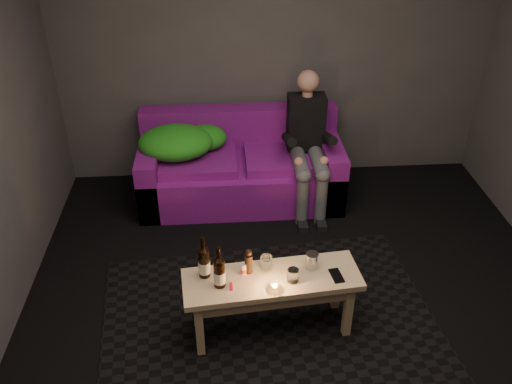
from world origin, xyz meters
TOP-DOWN VIEW (x-y plane):
  - floor at (0.00, 0.00)m, footprint 4.50×4.50m
  - room at (0.00, 0.47)m, footprint 4.50×4.50m
  - rug at (-0.23, 0.13)m, footprint 2.46×1.90m
  - sofa at (-0.35, 1.81)m, footprint 1.83×0.82m
  - green_blanket at (-0.88, 1.81)m, footprint 0.80×0.55m
  - person at (0.24, 1.67)m, footprint 0.33×0.76m
  - coffee_table at (-0.23, 0.08)m, footprint 1.18×0.48m
  - beer_bottle_a at (-0.66, 0.13)m, footprint 0.08×0.08m
  - beer_bottle_b at (-0.56, 0.03)m, footprint 0.08×0.08m
  - salt_shaker at (-0.41, 0.13)m, footprint 0.04×0.04m
  - pepper_mill at (-0.37, 0.14)m, footprint 0.06×0.06m
  - tumbler_back at (-0.26, 0.17)m, footprint 0.08×0.08m
  - tealight at (-0.22, -0.03)m, footprint 0.06×0.06m
  - tumbler_front at (-0.10, 0.04)m, footprint 0.08×0.08m
  - steel_cup at (0.04, 0.16)m, footprint 0.11×0.11m
  - smartphone at (0.19, 0.06)m, footprint 0.09×0.15m
  - red_lighter at (-0.49, 0.01)m, footprint 0.02×0.07m

SIDE VIEW (x-z plane):
  - floor at x=0.00m, z-range 0.00..0.00m
  - rug at x=-0.23m, z-range 0.00..0.01m
  - sofa at x=-0.35m, z-range -0.11..0.68m
  - coffee_table at x=-0.23m, z-range 0.15..0.62m
  - smartphone at x=0.19m, z-range 0.47..0.48m
  - red_lighter at x=-0.49m, z-range 0.47..0.48m
  - tealight at x=-0.22m, z-range 0.47..0.52m
  - salt_shaker at x=-0.41m, z-range 0.47..0.55m
  - tumbler_front at x=-0.10m, z-range 0.47..0.56m
  - tumbler_back at x=-0.26m, z-range 0.47..0.57m
  - steel_cup at x=0.04m, z-range 0.47..0.59m
  - pepper_mill at x=-0.37m, z-range 0.47..0.61m
  - beer_bottle_b at x=-0.56m, z-range 0.43..0.74m
  - beer_bottle_a at x=-0.66m, z-range 0.43..0.74m
  - green_blanket at x=-0.88m, z-range 0.45..0.73m
  - person at x=0.24m, z-range 0.02..1.24m
  - room at x=0.00m, z-range -0.61..3.89m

